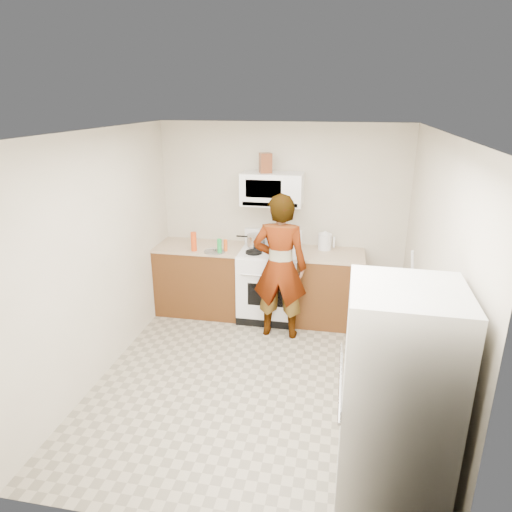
% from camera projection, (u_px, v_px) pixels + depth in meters
% --- Properties ---
extents(floor, '(3.60, 3.60, 0.00)m').
position_uv_depth(floor, '(256.00, 380.00, 4.74)').
color(floor, gray).
rests_on(floor, ground).
extents(back_wall, '(3.20, 0.02, 2.50)m').
position_uv_depth(back_wall, '(281.00, 220.00, 5.99)').
color(back_wall, beige).
rests_on(back_wall, floor).
extents(right_wall, '(0.02, 3.60, 2.50)m').
position_uv_depth(right_wall, '(431.00, 280.00, 4.04)').
color(right_wall, beige).
rests_on(right_wall, floor).
extents(cabinet_left, '(1.12, 0.62, 0.90)m').
position_uv_depth(cabinet_left, '(201.00, 280.00, 6.16)').
color(cabinet_left, '#552A14').
rests_on(cabinet_left, floor).
extents(counter_left, '(1.14, 0.64, 0.03)m').
position_uv_depth(counter_left, '(200.00, 247.00, 6.00)').
color(counter_left, tan).
rests_on(counter_left, cabinet_left).
extents(cabinet_right, '(0.80, 0.62, 0.90)m').
position_uv_depth(cabinet_right, '(330.00, 289.00, 5.85)').
color(cabinet_right, '#552A14').
rests_on(cabinet_right, floor).
extents(counter_right, '(0.82, 0.64, 0.03)m').
position_uv_depth(counter_right, '(331.00, 255.00, 5.70)').
color(counter_right, tan).
rests_on(counter_right, cabinet_right).
extents(gas_range, '(0.76, 0.65, 1.13)m').
position_uv_depth(gas_range, '(270.00, 283.00, 5.97)').
color(gas_range, white).
rests_on(gas_range, floor).
extents(microwave, '(0.76, 0.38, 0.40)m').
position_uv_depth(microwave, '(272.00, 189.00, 5.69)').
color(microwave, white).
rests_on(microwave, back_wall).
extents(person, '(0.65, 0.43, 1.77)m').
position_uv_depth(person, '(280.00, 267.00, 5.38)').
color(person, tan).
rests_on(person, floor).
extents(fridge, '(0.71, 0.71, 1.70)m').
position_uv_depth(fridge, '(396.00, 407.00, 3.00)').
color(fridge, silver).
rests_on(fridge, floor).
extents(kettle, '(0.21, 0.21, 0.21)m').
position_uv_depth(kettle, '(325.00, 242.00, 5.82)').
color(kettle, silver).
rests_on(kettle, counter_right).
extents(jug, '(0.18, 0.18, 0.24)m').
position_uv_depth(jug, '(265.00, 163.00, 5.58)').
color(jug, '#612D17').
rests_on(jug, microwave).
extents(saucepan, '(0.26, 0.26, 0.14)m').
position_uv_depth(saucepan, '(257.00, 240.00, 5.92)').
color(saucepan, '#B1B0B4').
rests_on(saucepan, gas_range).
extents(tray, '(0.28, 0.22, 0.05)m').
position_uv_depth(tray, '(278.00, 251.00, 5.73)').
color(tray, white).
rests_on(tray, gas_range).
extents(bottle_spray, '(0.09, 0.09, 0.24)m').
position_uv_depth(bottle_spray, '(194.00, 242.00, 5.76)').
color(bottle_spray, '#D33F0F').
rests_on(bottle_spray, counter_left).
extents(bottle_hot_sauce, '(0.06, 0.06, 0.15)m').
position_uv_depth(bottle_hot_sauce, '(226.00, 245.00, 5.76)').
color(bottle_hot_sauce, '#E35719').
rests_on(bottle_hot_sauce, counter_left).
extents(bottle_green_cap, '(0.06, 0.06, 0.18)m').
position_uv_depth(bottle_green_cap, '(219.00, 246.00, 5.68)').
color(bottle_green_cap, '#1A923B').
rests_on(bottle_green_cap, counter_left).
extents(pot_lid, '(0.35, 0.35, 0.01)m').
position_uv_depth(pot_lid, '(215.00, 251.00, 5.75)').
color(pot_lid, white).
rests_on(pot_lid, counter_left).
extents(broom, '(0.19, 0.23, 1.28)m').
position_uv_depth(broom, '(412.00, 304.00, 4.97)').
color(broom, silver).
rests_on(broom, floor).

